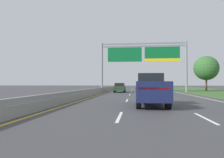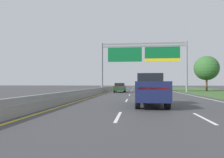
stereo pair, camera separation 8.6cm
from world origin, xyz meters
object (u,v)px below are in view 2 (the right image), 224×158
object	(u,v)px
overhead_sign_gantry	(143,56)
car_grey_centre_lane_sedan	(139,86)
roadside_tree_far	(206,68)
car_darkgreen_left_lane_sedan	(120,87)
pickup_truck_navy	(150,90)
car_white_right_lane_suv	(158,85)

from	to	relation	value
overhead_sign_gantry	car_grey_centre_lane_sedan	distance (m)	19.68
roadside_tree_far	overhead_sign_gantry	bearing A→B (deg)	-149.82
overhead_sign_gantry	car_darkgreen_left_lane_sedan	distance (m)	6.94
car_darkgreen_left_lane_sedan	car_grey_centre_lane_sedan	bearing A→B (deg)	-9.81
car_grey_centre_lane_sedan	overhead_sign_gantry	bearing A→B (deg)	-178.84
overhead_sign_gantry	pickup_truck_navy	xyz separation A→B (m)	(-0.38, -22.46, -5.17)
car_darkgreen_left_lane_sedan	car_white_right_lane_suv	size ratio (longest dim) A/B	0.93
car_darkgreen_left_lane_sedan	car_grey_centre_lane_sedan	distance (m)	20.91
car_grey_centre_lane_sedan	roadside_tree_far	distance (m)	17.95
pickup_truck_navy	car_grey_centre_lane_sedan	world-z (taller)	pickup_truck_navy
pickup_truck_navy	car_darkgreen_left_lane_sedan	world-z (taller)	pickup_truck_navy
pickup_truck_navy	car_darkgreen_left_lane_sedan	distance (m)	21.10
car_darkgreen_left_lane_sedan	pickup_truck_navy	bearing A→B (deg)	-169.82
pickup_truck_navy	car_grey_centre_lane_sedan	xyz separation A→B (m)	(0.06, 41.37, -0.26)
overhead_sign_gantry	pickup_truck_navy	world-z (taller)	overhead_sign_gantry
pickup_truck_navy	car_darkgreen_left_lane_sedan	size ratio (longest dim) A/B	1.23
overhead_sign_gantry	car_darkgreen_left_lane_sedan	world-z (taller)	overhead_sign_gantry
overhead_sign_gantry	car_darkgreen_left_lane_sedan	size ratio (longest dim) A/B	3.42
car_darkgreen_left_lane_sedan	car_grey_centre_lane_sedan	size ratio (longest dim) A/B	1.00
pickup_truck_navy	car_white_right_lane_suv	distance (m)	28.52
overhead_sign_gantry	roadside_tree_far	world-z (taller)	overhead_sign_gantry
car_darkgreen_left_lane_sedan	roadside_tree_far	bearing A→B (deg)	-61.20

